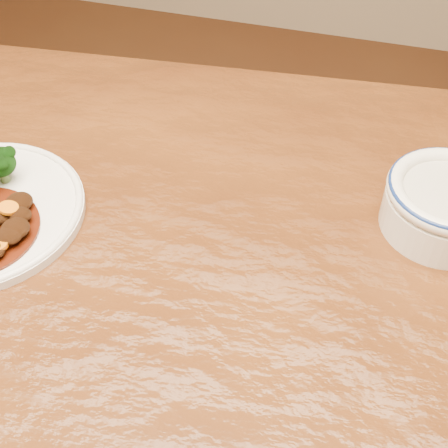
# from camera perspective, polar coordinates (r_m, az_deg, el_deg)

# --- Properties ---
(dining_table) EXTENTS (1.58, 1.04, 0.75)m
(dining_table) POSITION_cam_1_polar(r_m,az_deg,el_deg) (0.68, -7.44, -11.66)
(dining_table) COLOR #5E3010
(dining_table) RESTS_ON ground
(dip_bowl) EXTENTS (0.13, 0.13, 0.06)m
(dip_bowl) POSITION_cam_1_polar(r_m,az_deg,el_deg) (0.70, 19.69, 1.81)
(dip_bowl) COLOR white
(dip_bowl) RESTS_ON dining_table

